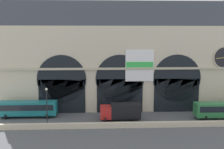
{
  "coord_description": "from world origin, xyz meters",
  "views": [
    {
      "loc": [
        -4.27,
        -49.6,
        15.61
      ],
      "look_at": [
        -1.59,
        5.0,
        7.85
      ],
      "focal_mm": 43.97,
      "sensor_mm": 36.0,
      "label": 1
    }
  ],
  "objects_px": {
    "bus_west": "(28,108)",
    "street_lamp_quayside": "(47,102)",
    "bus_east": "(224,110)",
    "box_truck_center": "(121,111)"
  },
  "relations": [
    {
      "from": "box_truck_center",
      "to": "street_lamp_quayside",
      "type": "distance_m",
      "value": 13.66
    },
    {
      "from": "bus_west",
      "to": "bus_east",
      "type": "relative_size",
      "value": 1.0
    },
    {
      "from": "bus_east",
      "to": "street_lamp_quayside",
      "type": "height_order",
      "value": "street_lamp_quayside"
    },
    {
      "from": "box_truck_center",
      "to": "street_lamp_quayside",
      "type": "relative_size",
      "value": 1.09
    },
    {
      "from": "street_lamp_quayside",
      "to": "bus_east",
      "type": "bearing_deg",
      "value": 6.0
    },
    {
      "from": "street_lamp_quayside",
      "to": "bus_west",
      "type": "bearing_deg",
      "value": 127.96
    },
    {
      "from": "box_truck_center",
      "to": "bus_west",
      "type": "bearing_deg",
      "value": 171.37
    },
    {
      "from": "bus_west",
      "to": "street_lamp_quayside",
      "type": "relative_size",
      "value": 1.59
    },
    {
      "from": "bus_west",
      "to": "bus_east",
      "type": "xyz_separation_m",
      "value": [
        37.25,
        -2.81,
        0.0
      ]
    },
    {
      "from": "bus_east",
      "to": "bus_west",
      "type": "bearing_deg",
      "value": 175.69
    }
  ]
}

